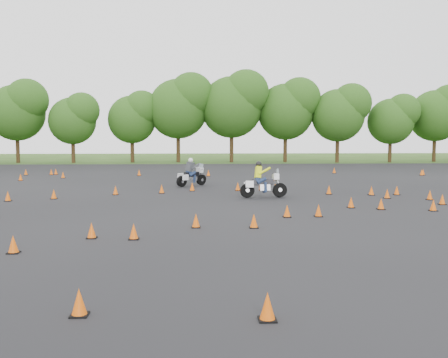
% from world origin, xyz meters
% --- Properties ---
extents(ground, '(140.00, 140.00, 0.00)m').
position_xyz_m(ground, '(0.00, 0.00, 0.00)').
color(ground, '#2D5119').
rests_on(ground, ground).
extents(asphalt_pad, '(62.00, 62.00, 0.00)m').
position_xyz_m(asphalt_pad, '(0.00, 6.00, 0.01)').
color(asphalt_pad, black).
rests_on(asphalt_pad, ground).
extents(treeline, '(87.10, 32.50, 11.08)m').
position_xyz_m(treeline, '(2.35, 35.67, 4.71)').
color(treeline, '#274F16').
rests_on(treeline, ground).
extents(traffic_cones, '(36.66, 32.59, 0.45)m').
position_xyz_m(traffic_cones, '(-0.07, 5.55, 0.23)').
color(traffic_cones, '#EA5A09').
rests_on(traffic_cones, asphalt_pad).
extents(rider_grey, '(2.13, 2.00, 1.73)m').
position_xyz_m(rider_grey, '(-1.55, 12.93, 0.87)').
color(rider_grey, '#373A3E').
rests_on(rider_grey, ground).
extents(rider_yellow, '(2.39, 0.89, 1.81)m').
position_xyz_m(rider_yellow, '(2.13, 6.91, 0.91)').
color(rider_yellow, '#E1EE15').
rests_on(rider_yellow, ground).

